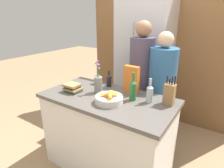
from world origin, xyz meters
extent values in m
plane|color=#A37F5B|center=(0.00, 0.00, 0.00)|extent=(14.00, 14.00, 0.00)
cube|color=silver|center=(0.00, 0.00, 0.44)|extent=(1.40, 0.72, 0.89)
cube|color=#56514C|center=(0.00, 0.00, 0.91)|extent=(1.45, 0.75, 0.04)
cube|color=brown|center=(0.00, 1.59, 1.30)|extent=(2.65, 0.12, 2.60)
cube|color=#B7B7BC|center=(-0.14, 1.23, 1.01)|extent=(0.78, 0.60, 2.03)
cylinder|color=#B7B7BC|center=(-0.19, 0.92, 1.11)|extent=(0.02, 0.02, 1.11)
cylinder|color=silver|center=(0.10, -0.11, 0.96)|extent=(0.29, 0.29, 0.06)
torus|color=silver|center=(0.10, -0.11, 0.99)|extent=(0.29, 0.29, 0.03)
sphere|color=#C64C23|center=(0.09, -0.09, 0.99)|extent=(0.07, 0.07, 0.07)
sphere|color=#C64C23|center=(0.09, -0.12, 1.00)|extent=(0.08, 0.08, 0.08)
sphere|color=#99B233|center=(0.08, -0.04, 0.99)|extent=(0.08, 0.08, 0.08)
sphere|color=red|center=(0.07, -0.08, 0.98)|extent=(0.07, 0.07, 0.07)
sphere|color=red|center=(0.11, -0.10, 0.99)|extent=(0.08, 0.08, 0.08)
cylinder|color=yellow|center=(0.09, -0.10, 1.01)|extent=(0.16, 0.12, 0.03)
cylinder|color=yellow|center=(0.12, -0.12, 1.02)|extent=(0.13, 0.16, 0.03)
cube|color=olive|center=(0.61, 0.19, 1.03)|extent=(0.10, 0.09, 0.21)
cylinder|color=black|center=(0.57, 0.19, 1.17)|extent=(0.01, 0.01, 0.09)
cylinder|color=black|center=(0.60, 0.19, 1.16)|extent=(0.01, 0.01, 0.06)
cylinder|color=black|center=(0.62, 0.19, 1.17)|extent=(0.01, 0.01, 0.09)
cylinder|color=black|center=(0.64, 0.20, 1.18)|extent=(0.01, 0.01, 0.09)
cylinder|color=gray|center=(-0.16, 0.05, 1.02)|extent=(0.09, 0.09, 0.18)
cylinder|color=#477538|center=(-0.15, 0.05, 1.16)|extent=(0.01, 0.02, 0.10)
sphere|color=#9966B2|center=(-0.14, 0.05, 1.21)|extent=(0.03, 0.03, 0.03)
cylinder|color=#477538|center=(-0.16, 0.06, 1.18)|extent=(0.02, 0.01, 0.14)
sphere|color=#9966B2|center=(-0.16, 0.06, 1.25)|extent=(0.03, 0.03, 0.03)
cylinder|color=#477538|center=(-0.16, 0.05, 1.20)|extent=(0.01, 0.02, 0.18)
sphere|color=#9966B2|center=(-0.17, 0.05, 1.29)|extent=(0.02, 0.02, 0.02)
cylinder|color=#477538|center=(-0.16, 0.04, 1.19)|extent=(0.01, 0.02, 0.16)
sphere|color=#9966B2|center=(-0.17, 0.04, 1.27)|extent=(0.03, 0.03, 0.03)
cylinder|color=#477538|center=(-0.15, 0.04, 1.18)|extent=(0.02, 0.02, 0.15)
sphere|color=#9966B2|center=(-0.15, 0.03, 1.26)|extent=(0.03, 0.03, 0.03)
cube|color=orange|center=(0.16, 0.25, 1.08)|extent=(0.18, 0.07, 0.31)
cylinder|color=#334770|center=(-0.34, 0.28, 0.98)|extent=(0.09, 0.09, 0.10)
torus|color=#334770|center=(-0.29, 0.27, 0.98)|extent=(0.07, 0.03, 0.07)
cube|color=#3D6047|center=(-0.42, -0.09, 0.94)|extent=(0.17, 0.14, 0.02)
cube|color=#99844C|center=(-0.42, -0.09, 0.96)|extent=(0.19, 0.15, 0.02)
cube|color=maroon|center=(-0.43, -0.09, 0.98)|extent=(0.17, 0.13, 0.02)
cube|color=#99844C|center=(-0.43, -0.10, 1.01)|extent=(0.17, 0.15, 0.03)
cylinder|color=black|center=(-0.17, 0.28, 0.99)|extent=(0.06, 0.06, 0.13)
cone|color=black|center=(-0.17, 0.28, 1.07)|extent=(0.06, 0.06, 0.02)
cylinder|color=black|center=(-0.17, 0.28, 1.11)|extent=(0.02, 0.02, 0.05)
cylinder|color=#286633|center=(0.26, 0.08, 1.02)|extent=(0.07, 0.07, 0.19)
cone|color=#286633|center=(0.26, 0.08, 1.13)|extent=(0.07, 0.07, 0.04)
cylinder|color=#286633|center=(0.26, 0.08, 1.19)|extent=(0.03, 0.03, 0.08)
cylinder|color=#B2BCC1|center=(0.43, 0.12, 1.01)|extent=(0.07, 0.07, 0.16)
cone|color=#B2BCC1|center=(0.43, 0.12, 1.10)|extent=(0.07, 0.07, 0.03)
cylinder|color=#B2BCC1|center=(0.43, 0.12, 1.15)|extent=(0.03, 0.03, 0.07)
cube|color=#383842|center=(0.10, 0.63, 0.41)|extent=(0.25, 0.17, 0.82)
cylinder|color=#4C4256|center=(0.10, 0.63, 1.17)|extent=(0.31, 0.31, 0.69)
sphere|color=#996B4C|center=(0.10, 0.63, 1.61)|extent=(0.20, 0.20, 0.20)
cube|color=#383842|center=(0.39, 0.61, 0.38)|extent=(0.27, 0.18, 0.77)
cylinder|color=#2D6093|center=(0.39, 0.61, 1.09)|extent=(0.33, 0.33, 0.64)
sphere|color=#DBAD89|center=(0.39, 0.61, 1.50)|extent=(0.19, 0.19, 0.19)
camera|label=1|loc=(1.07, -1.52, 1.76)|focal=30.00mm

